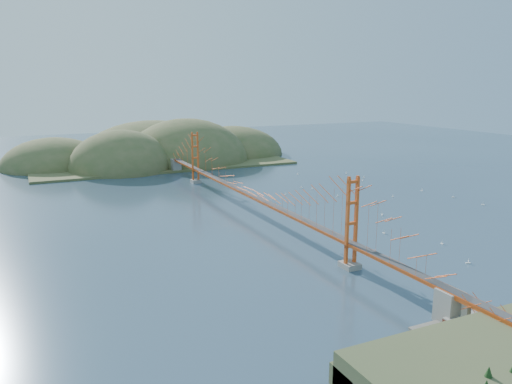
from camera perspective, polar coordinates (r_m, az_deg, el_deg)
name	(u,v)px	position (r m, az deg, el deg)	size (l,w,h in m)	color
ground	(250,213)	(88.95, -0.71, -2.36)	(320.00, 320.00, 0.00)	#2B4156
bridge	(249,174)	(87.58, -0.77, 2.10)	(2.20, 94.40, 12.00)	gray
approach_viaduct	(503,324)	(48.77, 26.41, -13.38)	(1.40, 12.00, 3.38)	#C74716
promontory	(468,332)	(51.70, 23.12, -14.55)	(9.00, 6.00, 0.24)	#59544C
fort	(466,323)	(52.15, 22.89, -13.62)	(3.70, 2.30, 1.75)	maroon
far_headlands	(162,159)	(153.25, -10.70, 3.69)	(84.00, 58.00, 25.00)	brown
sailboat_6	(468,262)	(70.01, 23.08, -7.40)	(0.66, 0.66, 0.70)	white
sailboat_15	(298,174)	(126.12, 4.78, 2.08)	(0.47, 0.59, 0.69)	white
sailboat_2	(393,196)	(104.65, 15.37, -0.48)	(0.49, 0.39, 0.58)	white
sailboat_8	(346,173)	(128.76, 10.28, 2.14)	(0.66, 0.66, 0.71)	white
sailboat_1	(301,187)	(110.01, 5.18, 0.54)	(0.62, 0.62, 0.66)	white
sailboat_11	(453,197)	(108.10, 21.60, -0.50)	(0.69, 0.69, 0.73)	white
sailboat_0	(384,233)	(79.23, 14.43, -4.52)	(0.47, 0.56, 0.65)	white
sailboat_4	(363,180)	(120.30, 12.10, 1.34)	(0.50, 0.50, 0.57)	white
sailboat_17	(364,177)	(123.87, 12.22, 1.65)	(0.59, 0.48, 0.69)	white
sailboat_3	(285,194)	(103.23, 3.37, -0.22)	(0.56, 0.55, 0.63)	white
sailboat_16	(338,196)	(102.57, 9.32, -0.44)	(0.58, 0.58, 0.66)	white
sailboat_5	(483,204)	(103.63, 24.51, -1.28)	(0.63, 0.67, 0.75)	white
sailboat_10	(442,243)	(76.76, 20.49, -5.48)	(0.46, 0.53, 0.60)	white
sailboat_7	(312,188)	(109.02, 6.41, 0.40)	(0.53, 0.43, 0.62)	white
sailboat_9	(422,190)	(112.41, 18.43, 0.21)	(0.51, 0.59, 0.68)	white
sailboat_14	(382,214)	(89.79, 14.20, -2.51)	(0.67, 0.67, 0.70)	white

